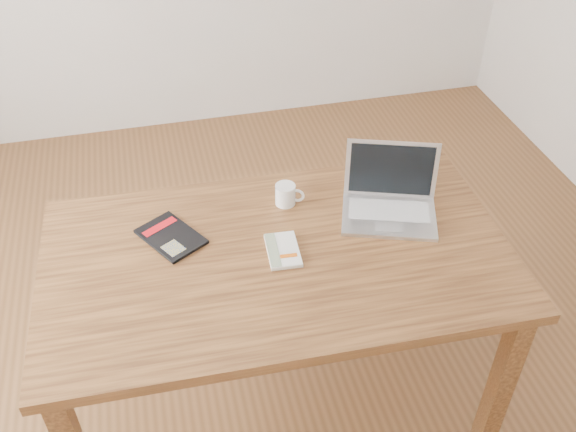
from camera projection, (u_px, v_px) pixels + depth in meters
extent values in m
plane|color=brown|center=(260.00, 357.00, 2.71)|extent=(4.00, 4.00, 0.00)
cube|color=brown|center=(278.00, 257.00, 2.12)|extent=(1.57, 0.93, 0.04)
cube|color=brown|center=(502.00, 382.00, 2.19)|extent=(0.07, 0.07, 0.71)
cube|color=brown|center=(85.00, 289.00, 2.53)|extent=(0.07, 0.07, 0.71)
cube|color=brown|center=(422.00, 240.00, 2.76)|extent=(0.07, 0.07, 0.71)
cube|color=silver|center=(283.00, 250.00, 2.11)|extent=(0.11, 0.18, 0.01)
cube|color=white|center=(283.00, 250.00, 2.11)|extent=(0.11, 0.17, 0.01)
cube|color=gray|center=(273.00, 250.00, 2.10)|extent=(0.05, 0.17, 0.00)
cube|color=#D1590E|center=(289.00, 256.00, 2.08)|extent=(0.06, 0.02, 0.00)
cube|color=black|center=(171.00, 237.00, 2.16)|extent=(0.24, 0.27, 0.01)
cube|color=red|center=(160.00, 227.00, 2.19)|extent=(0.12, 0.09, 0.00)
cube|color=gray|center=(173.00, 248.00, 2.11)|extent=(0.08, 0.09, 0.00)
cube|color=silver|center=(389.00, 217.00, 2.24)|extent=(0.38, 0.32, 0.01)
cube|color=silver|center=(389.00, 210.00, 2.26)|extent=(0.30, 0.20, 0.00)
cube|color=#BCBCC1|center=(389.00, 227.00, 2.19)|extent=(0.11, 0.08, 0.00)
cube|color=silver|center=(391.00, 169.00, 2.27)|extent=(0.32, 0.14, 0.22)
cube|color=black|center=(391.00, 170.00, 2.26)|extent=(0.28, 0.12, 0.19)
cylinder|color=white|center=(285.00, 194.00, 2.29)|extent=(0.07, 0.07, 0.08)
cylinder|color=black|center=(285.00, 187.00, 2.27)|extent=(0.06, 0.06, 0.01)
torus|color=white|center=(297.00, 196.00, 2.28)|extent=(0.05, 0.03, 0.05)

